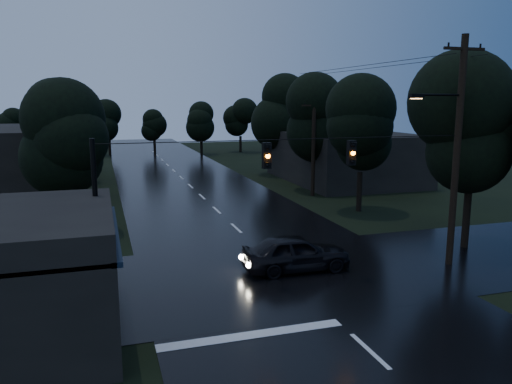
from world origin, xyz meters
TOP-DOWN VIEW (x-y plane):
  - main_road at (0.00, 30.00)m, footprint 12.00×120.00m
  - cross_street at (0.00, 12.00)m, footprint 60.00×9.00m
  - building_far_right at (14.00, 34.00)m, footprint 10.00×14.00m
  - building_far_left at (-14.00, 40.00)m, footprint 10.00×16.00m
  - utility_pole_main at (7.41, 11.00)m, footprint 3.50×0.30m
  - utility_pole_far at (8.30, 28.00)m, footprint 2.00×0.30m
  - anchor_pole_left at (-7.50, 11.00)m, footprint 0.18×0.18m
  - span_signals at (0.56, 10.99)m, footprint 15.00×0.37m
  - tree_corner_near at (10.00, 13.00)m, footprint 4.48×4.48m
  - tree_left_a at (-9.00, 22.00)m, footprint 3.92×3.92m
  - tree_left_b at (-9.60, 30.00)m, footprint 4.20×4.20m
  - tree_left_c at (-10.20, 40.00)m, footprint 4.48×4.48m
  - tree_right_a at (9.00, 22.00)m, footprint 4.20×4.20m
  - tree_right_b at (9.60, 30.00)m, footprint 4.48×4.48m
  - tree_right_c at (10.20, 40.00)m, footprint 4.76×4.76m
  - car at (0.59, 12.29)m, footprint 4.73×2.03m

SIDE VIEW (x-z plane):
  - main_road at x=0.00m, z-range -0.01..0.01m
  - cross_street at x=0.00m, z-range -0.01..0.01m
  - car at x=0.59m, z-range 0.00..1.59m
  - building_far_right at x=14.00m, z-range 0.00..4.40m
  - building_far_left at x=-14.00m, z-range 0.00..5.00m
  - anchor_pole_left at x=-7.50m, z-range 0.00..6.00m
  - utility_pole_far at x=8.30m, z-range 0.13..7.63m
  - tree_left_a at x=-9.00m, z-range 1.11..9.37m
  - span_signals at x=0.56m, z-range 4.69..5.80m
  - utility_pole_main at x=7.41m, z-range 0.26..10.26m
  - tree_left_b at x=-9.60m, z-range 1.19..10.04m
  - tree_right_a at x=9.00m, z-range 1.19..10.04m
  - tree_corner_near at x=10.00m, z-range 1.27..10.71m
  - tree_left_c at x=-10.20m, z-range 1.27..10.71m
  - tree_right_b at x=9.60m, z-range 1.27..10.71m
  - tree_right_c at x=10.20m, z-range 1.35..11.38m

